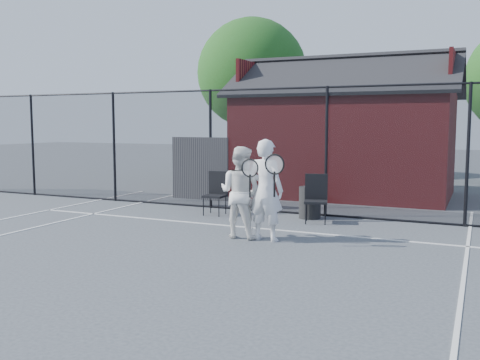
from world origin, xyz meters
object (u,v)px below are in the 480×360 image
at_px(clubhouse, 346,141).
at_px(chair_left, 215,194).
at_px(waste_bin, 310,203).
at_px(chair_right, 316,199).
at_px(player_back, 240,192).
at_px(player_front, 266,190).

xyz_separation_m(clubhouse, chair_left, (-1.93, -4.90, -1.11)).
xyz_separation_m(chair_left, waste_bin, (2.18, 0.50, -0.14)).
distance_m(chair_left, chair_right, 2.46).
distance_m(player_back, chair_right, 2.23).
height_order(clubhouse, player_front, clubhouse).
bearing_deg(player_front, chair_right, 80.50).
relative_size(clubhouse, chair_left, 6.53).
bearing_deg(clubhouse, chair_right, -83.78).
bearing_deg(waste_bin, chair_right, -60.16).
xyz_separation_m(chair_right, waste_bin, (-0.29, 0.50, -0.15)).
height_order(clubhouse, player_back, clubhouse).
bearing_deg(chair_left, clubhouse, 66.06).
bearing_deg(waste_bin, chair_left, -167.06).
relative_size(player_front, chair_right, 1.83).
distance_m(clubhouse, player_front, 7.01).
relative_size(clubhouse, chair_right, 6.33).
bearing_deg(chair_left, chair_right, -2.47).
xyz_separation_m(player_front, player_back, (-0.53, 0.05, -0.08)).
xyz_separation_m(clubhouse, chair_right, (0.53, -4.90, -1.09)).
height_order(player_back, chair_left, player_back).
relative_size(chair_left, chair_right, 0.97).
bearing_deg(chair_left, waste_bin, 10.48).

